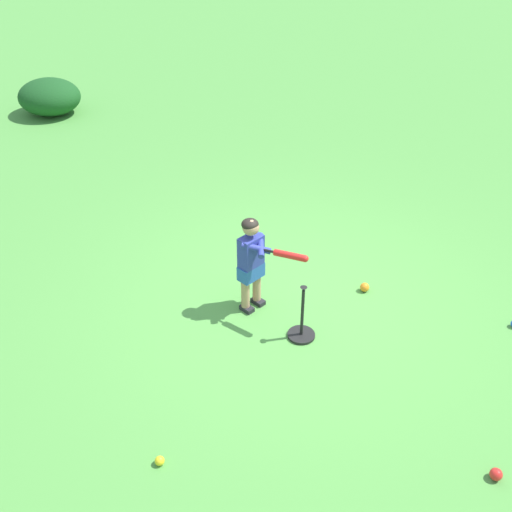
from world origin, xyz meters
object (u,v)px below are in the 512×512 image
(child_batter, at_px, (253,257))
(play_ball_center_lawn, at_px, (160,461))
(play_ball_far_left, at_px, (365,287))
(batting_tee, at_px, (302,328))
(play_ball_midfield, at_px, (496,474))

(child_batter, xyz_separation_m, play_ball_center_lawn, (-0.39, -2.11, -0.61))
(play_ball_far_left, relative_size, batting_tee, 0.17)
(play_ball_far_left, xyz_separation_m, play_ball_midfield, (1.09, -2.28, -0.00))
(play_ball_midfield, bearing_deg, play_ball_center_lawn, -172.96)
(play_ball_midfield, bearing_deg, batting_tee, 140.37)
(play_ball_midfield, height_order, batting_tee, batting_tee)
(play_ball_center_lawn, xyz_separation_m, play_ball_far_left, (1.55, 2.60, 0.01))
(play_ball_center_lawn, bearing_deg, play_ball_midfield, 7.04)
(play_ball_far_left, bearing_deg, play_ball_midfield, -64.33)
(play_ball_midfield, relative_size, batting_tee, 0.17)
(play_ball_far_left, height_order, play_ball_midfield, same)
(child_batter, relative_size, play_ball_far_left, 10.48)
(child_batter, xyz_separation_m, play_ball_midfield, (2.26, -1.78, -0.60))
(play_ball_center_lawn, relative_size, play_ball_midfield, 0.79)
(child_batter, relative_size, batting_tee, 1.74)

